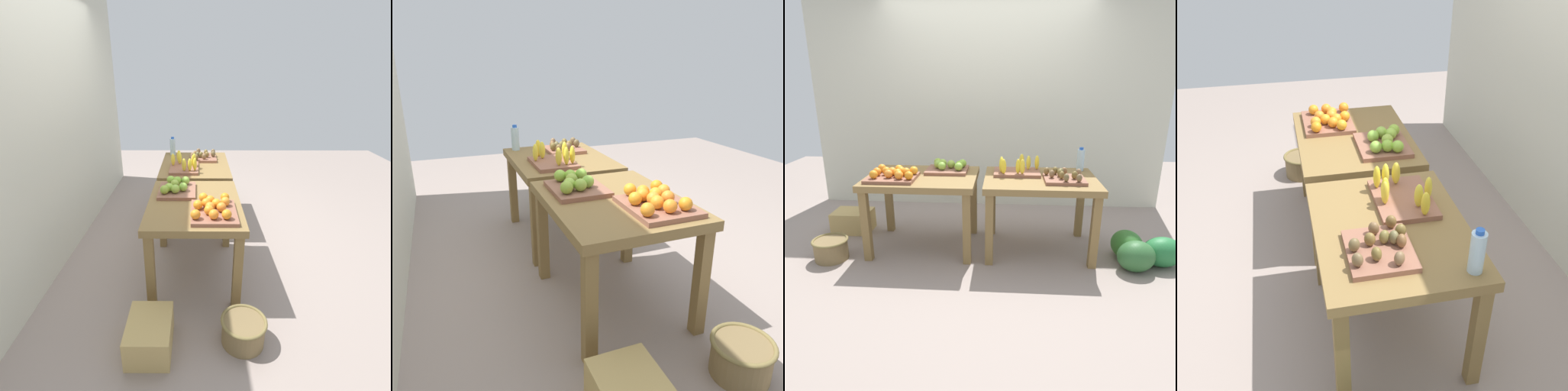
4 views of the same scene
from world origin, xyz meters
TOP-DOWN VIEW (x-y plane):
  - ground_plane at (0.00, 0.00)m, footprint 8.00×8.00m
  - display_table_left at (-0.56, 0.00)m, footprint 1.04×0.80m
  - display_table_right at (0.56, 0.00)m, footprint 1.04×0.80m
  - orange_bin at (-0.79, -0.15)m, footprint 0.46×0.38m
  - apple_bin at (-0.34, 0.17)m, footprint 0.40×0.34m
  - banana_crate at (0.34, 0.11)m, footprint 0.44×0.32m
  - kiwi_bin at (0.76, -0.10)m, footprint 0.37×0.32m
  - water_bottle at (0.98, 0.30)m, footprint 0.07×0.07m
  - watermelon_pile at (1.48, -0.26)m, footprint 0.64×0.58m
  - wicker_basket at (-1.38, -0.35)m, footprint 0.33×0.33m

SIDE VIEW (x-z plane):
  - ground_plane at x=0.00m, z-range 0.00..0.00m
  - wicker_basket at x=-1.38m, z-range 0.01..0.21m
  - watermelon_pile at x=1.48m, z-range 0.00..0.27m
  - display_table_left at x=-0.56m, z-range 0.26..0.99m
  - display_table_right at x=0.56m, z-range 0.26..0.99m
  - kiwi_bin at x=0.76m, z-range 0.71..0.82m
  - apple_bin at x=-0.34m, z-range 0.72..0.83m
  - orange_bin at x=-0.79m, z-range 0.72..0.83m
  - banana_crate at x=0.34m, z-range 0.69..0.86m
  - water_bottle at x=0.98m, z-range 0.72..0.96m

